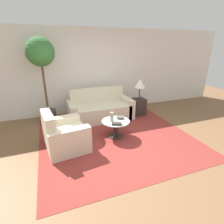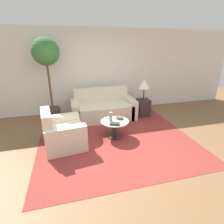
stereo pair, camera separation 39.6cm
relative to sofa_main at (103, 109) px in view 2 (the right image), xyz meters
name	(u,v)px [view 2 (the right image)]	position (x,y,z in m)	size (l,w,h in m)	color
ground_plane	(119,154)	(-0.10, -1.98, -0.29)	(14.00, 14.00, 0.00)	brown
wall_back	(95,71)	(-0.10, 0.76, 1.01)	(10.00, 0.06, 2.60)	white
rug	(115,136)	(0.02, -1.27, -0.28)	(3.50, 3.37, 0.01)	maroon
sofa_main	(103,109)	(0.00, 0.00, 0.00)	(1.86, 0.89, 0.88)	beige
armchair	(61,134)	(-1.21, -1.36, 0.00)	(0.93, 1.01, 0.85)	beige
coffee_table	(115,127)	(0.02, -1.27, -0.02)	(0.66, 0.66, 0.42)	#332823
side_table	(143,108)	(1.24, -0.15, -0.03)	(0.37, 0.37, 0.53)	#332823
table_lamp	(144,84)	(1.24, -0.15, 0.71)	(0.34, 0.34, 0.62)	#332823
potted_plant	(47,62)	(-1.46, 0.25, 1.39)	(0.73, 0.73, 2.29)	#3D3833
vase	(111,117)	(-0.08, -1.27, 0.24)	(0.08, 0.08, 0.23)	#9E998E
bowl	(120,118)	(0.17, -1.18, 0.16)	(0.17, 0.17, 0.05)	brown
book_stack	(115,124)	(-0.04, -1.47, 0.15)	(0.24, 0.19, 0.05)	#38332D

